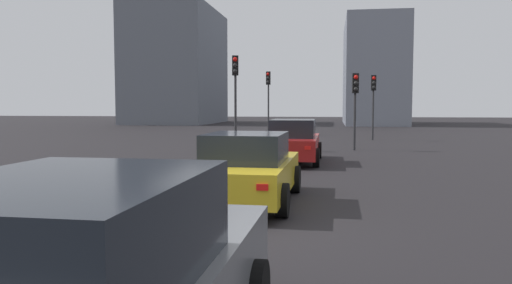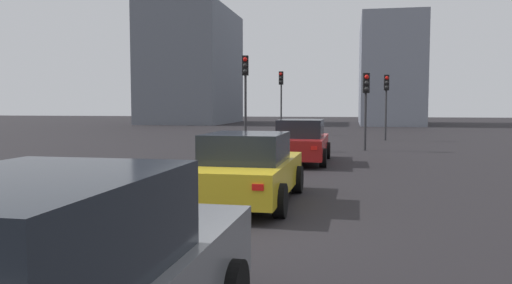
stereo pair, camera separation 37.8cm
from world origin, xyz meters
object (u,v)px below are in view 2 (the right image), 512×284
(traffic_light_near_right, at_px, (245,83))
(traffic_light_far_right, at_px, (281,90))
(traffic_light_near_left, at_px, (366,95))
(traffic_light_far_left, at_px, (386,93))
(car_yellow_second, at_px, (248,169))
(car_red_lead, at_px, (301,142))

(traffic_light_near_right, bearing_deg, traffic_light_far_right, 172.59)
(traffic_light_near_left, distance_m, traffic_light_far_left, 7.03)
(car_yellow_second, relative_size, traffic_light_near_right, 1.01)
(traffic_light_near_left, bearing_deg, traffic_light_near_right, -90.66)
(car_red_lead, bearing_deg, traffic_light_far_left, -17.09)
(traffic_light_far_left, bearing_deg, car_red_lead, -19.90)
(traffic_light_far_left, bearing_deg, traffic_light_near_left, -13.81)
(car_red_lead, relative_size, car_yellow_second, 1.04)
(traffic_light_near_left, bearing_deg, traffic_light_far_left, 161.43)
(traffic_light_near_left, xyz_separation_m, traffic_light_near_right, (-0.65, 5.44, 0.56))
(car_red_lead, relative_size, traffic_light_near_right, 1.06)
(traffic_light_near_right, relative_size, traffic_light_far_left, 1.13)
(traffic_light_far_right, bearing_deg, traffic_light_near_left, 32.25)
(traffic_light_near_right, relative_size, traffic_light_far_right, 0.99)
(traffic_light_near_left, distance_m, traffic_light_near_right, 5.51)
(car_red_lead, distance_m, traffic_light_far_left, 12.89)
(car_yellow_second, height_order, traffic_light_near_right, traffic_light_near_right)
(traffic_light_near_right, bearing_deg, car_yellow_second, 4.78)
(traffic_light_near_left, relative_size, traffic_light_far_left, 0.92)
(car_red_lead, bearing_deg, car_yellow_second, 177.24)
(traffic_light_near_right, bearing_deg, traffic_light_far_left, 130.65)
(car_yellow_second, bearing_deg, traffic_light_near_right, 13.03)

